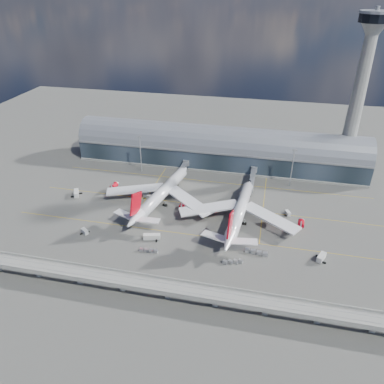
% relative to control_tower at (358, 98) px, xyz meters
% --- Properties ---
extents(ground, '(500.00, 500.00, 0.00)m').
position_rel_control_tower_xyz_m(ground, '(-85.00, -83.00, -51.64)').
color(ground, '#474744').
rests_on(ground, ground).
extents(taxi_lines, '(200.00, 80.12, 0.01)m').
position_rel_control_tower_xyz_m(taxi_lines, '(-85.00, -60.89, -51.63)').
color(taxi_lines, gold).
rests_on(taxi_lines, ground).
extents(terminal, '(200.00, 30.00, 28.00)m').
position_rel_control_tower_xyz_m(terminal, '(-85.00, -5.01, -40.30)').
color(terminal, '#1C262E').
rests_on(terminal, ground).
extents(control_tower, '(19.00, 19.00, 103.00)m').
position_rel_control_tower_xyz_m(control_tower, '(0.00, 0.00, 0.00)').
color(control_tower, gray).
rests_on(control_tower, ground).
extents(guideway, '(220.00, 8.50, 7.20)m').
position_rel_control_tower_xyz_m(guideway, '(-85.00, -138.00, -46.34)').
color(guideway, gray).
rests_on(guideway, ground).
extents(floodlight_mast_left, '(3.00, 0.70, 25.70)m').
position_rel_control_tower_xyz_m(floodlight_mast_left, '(-135.00, -28.00, -38.00)').
color(floodlight_mast_left, gray).
rests_on(floodlight_mast_left, ground).
extents(floodlight_mast_right, '(3.00, 0.70, 25.70)m').
position_rel_control_tower_xyz_m(floodlight_mast_right, '(-35.00, -28.00, -38.00)').
color(floodlight_mast_right, gray).
rests_on(floodlight_mast_right, ground).
extents(airliner_left, '(70.86, 74.59, 22.80)m').
position_rel_control_tower_xyz_m(airliner_left, '(-109.42, -66.51, -45.12)').
color(airliner_left, white).
rests_on(airliner_left, ground).
extents(airliner_right, '(69.23, 72.37, 22.95)m').
position_rel_control_tower_xyz_m(airliner_right, '(-62.42, -74.99, -45.69)').
color(airliner_right, white).
rests_on(airliner_right, ground).
extents(jet_bridge_left, '(4.40, 28.00, 7.25)m').
position_rel_control_tower_xyz_m(jet_bridge_left, '(-105.49, -29.88, -46.46)').
color(jet_bridge_left, gray).
rests_on(jet_bridge_left, ground).
extents(jet_bridge_right, '(4.40, 32.00, 7.25)m').
position_rel_control_tower_xyz_m(jet_bridge_right, '(-58.78, -31.82, -46.46)').
color(jet_bridge_right, gray).
rests_on(jet_bridge_right, ground).
extents(service_truck_0, '(5.71, 8.01, 3.19)m').
position_rel_control_tower_xyz_m(service_truck_0, '(-162.87, -69.07, -49.99)').
color(service_truck_0, beige).
rests_on(service_truck_0, ground).
extents(service_truck_1, '(4.90, 4.27, 2.62)m').
position_rel_control_tower_xyz_m(service_truck_1, '(-139.92, -104.10, -50.32)').
color(service_truck_1, beige).
rests_on(service_truck_1, ground).
extents(service_truck_2, '(8.88, 4.37, 3.10)m').
position_rel_control_tower_xyz_m(service_truck_2, '(-104.04, -101.28, -50.02)').
color(service_truck_2, beige).
rests_on(service_truck_2, ground).
extents(service_truck_3, '(4.98, 6.93, 3.13)m').
position_rel_control_tower_xyz_m(service_truck_3, '(-20.68, -99.40, -50.03)').
color(service_truck_3, beige).
rests_on(service_truck_3, ground).
extents(service_truck_4, '(3.57, 4.69, 2.47)m').
position_rel_control_tower_xyz_m(service_truck_4, '(-36.13, -63.07, -50.39)').
color(service_truck_4, beige).
rests_on(service_truck_4, ground).
extents(service_truck_5, '(6.31, 4.82, 2.87)m').
position_rel_control_tower_xyz_m(service_truck_5, '(-119.11, -62.58, -50.17)').
color(service_truck_5, beige).
rests_on(service_truck_5, ground).
extents(cargo_train_0, '(9.49, 2.08, 1.57)m').
position_rel_control_tower_xyz_m(cargo_train_0, '(-102.44, -111.22, -50.82)').
color(cargo_train_0, gray).
rests_on(cargo_train_0, ground).
extents(cargo_train_1, '(9.80, 4.44, 1.63)m').
position_rel_control_tower_xyz_m(cargo_train_1, '(-61.28, -110.60, -50.78)').
color(cargo_train_1, gray).
rests_on(cargo_train_1, ground).
extents(cargo_train_2, '(11.58, 3.33, 1.91)m').
position_rel_control_tower_xyz_m(cargo_train_2, '(-51.04, -101.40, -50.64)').
color(cargo_train_2, gray).
rests_on(cargo_train_2, ground).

